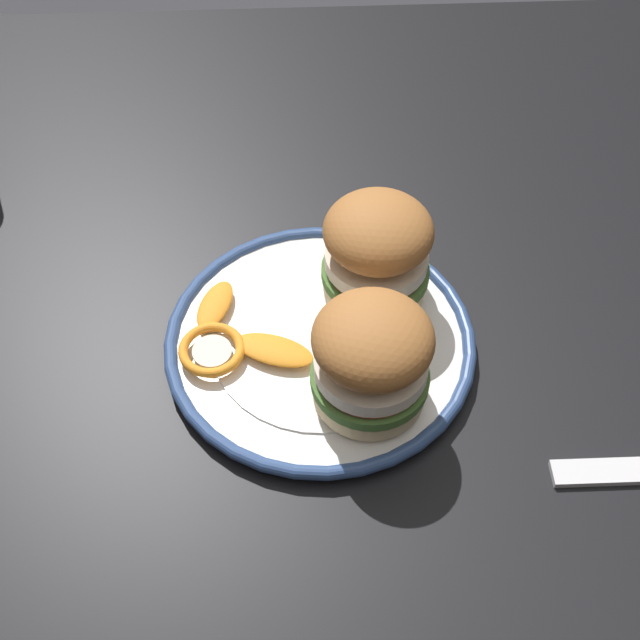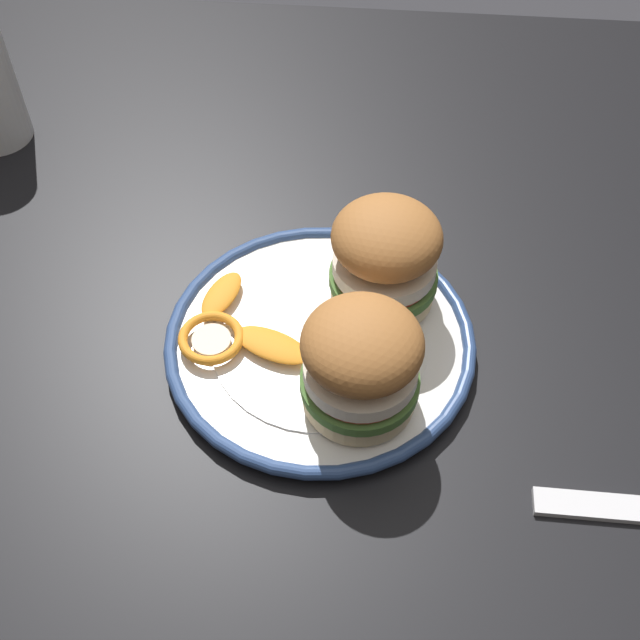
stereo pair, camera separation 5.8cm
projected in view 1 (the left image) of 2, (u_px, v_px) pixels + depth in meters
The scene contains 8 objects.
ground_plane at pixel (335, 598), 1.37m from camera, with size 8.00×8.00×0.00m, color #333338.
dining_table at pixel (344, 359), 0.84m from camera, with size 1.46×1.02×0.78m.
dinner_plate at pixel (320, 342), 0.73m from camera, with size 0.27×0.27×0.02m.
sandwich_half_left at pixel (377, 252), 0.71m from camera, with size 0.11×0.11×0.10m.
sandwich_half_right at pixel (372, 357), 0.64m from camera, with size 0.12×0.12×0.10m.
orange_peel_curled at pixel (212, 350), 0.70m from camera, with size 0.08×0.08×0.01m.
orange_peel_strip_long at pixel (215, 305), 0.74m from camera, with size 0.04×0.06×0.01m.
orange_peel_strip_short at pixel (274, 350), 0.70m from camera, with size 0.08×0.05×0.01m.
Camera 1 is at (-0.05, -0.49, 1.36)m, focal length 46.07 mm.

